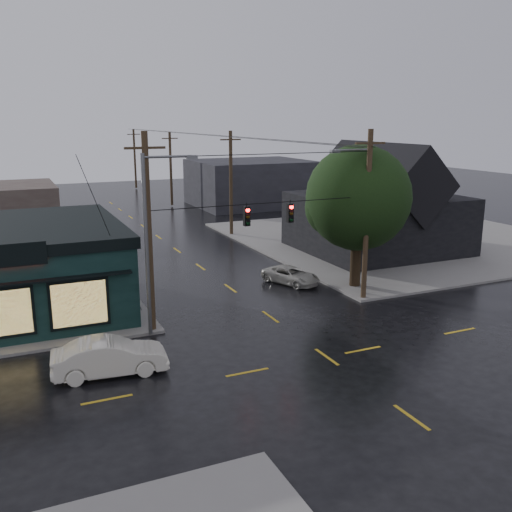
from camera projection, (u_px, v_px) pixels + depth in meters
name	position (u px, v px, depth m)	size (l,w,h in m)	color
ground_plane	(327.00, 357.00, 26.31)	(160.00, 160.00, 0.00)	black
sidewalk_ne	(401.00, 238.00, 52.01)	(28.00, 28.00, 0.15)	slate
ne_building	(378.00, 197.00, 46.32)	(12.60, 11.60, 8.75)	black
corner_tree	(358.00, 198.00, 35.79)	(6.66, 6.66, 9.05)	black
utility_pole_nw	(153.00, 331.00, 29.48)	(2.00, 0.32, 10.15)	#352817
utility_pole_ne	(363.00, 299.00, 34.67)	(2.00, 0.32, 10.15)	#352817
utility_pole_far_a	(231.00, 235.00, 53.72)	(2.00, 0.32, 9.65)	#352817
utility_pole_far_b	(172.00, 206.00, 71.44)	(2.00, 0.32, 9.15)	#352817
utility_pole_far_c	(136.00, 189.00, 89.16)	(2.00, 0.32, 9.15)	#352817
span_signal_assembly	(269.00, 214.00, 30.77)	(13.00, 0.48, 1.23)	black
streetlight_nw	(151.00, 337.00, 28.74)	(5.40, 0.30, 9.15)	slate
streetlight_ne	(363.00, 295.00, 35.49)	(5.40, 0.30, 9.15)	slate
bg_building_east	(251.00, 183.00, 71.92)	(14.00, 12.00, 5.60)	black
sedan_cream	(110.00, 357.00, 24.35)	(1.69, 4.84, 1.59)	silver
suv_silver	(291.00, 275.00, 37.89)	(1.88, 4.07, 1.13)	#ABA89E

